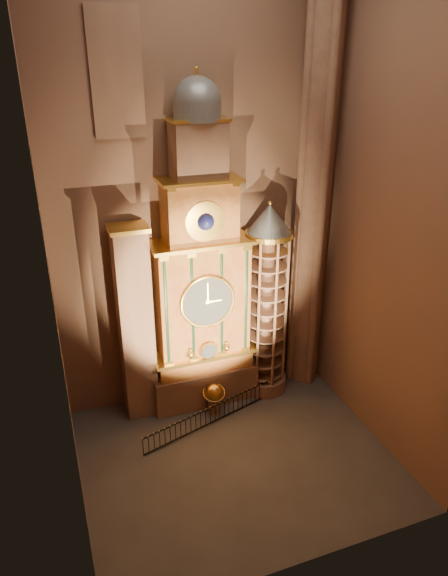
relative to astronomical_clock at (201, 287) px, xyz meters
name	(u,v)px	position (x,y,z in m)	size (l,w,h in m)	color
floor	(236,457)	(0.00, -4.96, -6.68)	(14.00, 14.00, 0.00)	#383330
wall_back	(193,197)	(0.00, 1.04, 4.32)	(22.00, 22.00, 0.00)	brown
wall_left	(47,257)	(-7.00, -4.96, 4.32)	(22.00, 22.00, 0.00)	brown
wall_right	(392,216)	(7.00, -4.96, 4.32)	(22.00, 22.00, 0.00)	brown
astronomical_clock	(201,287)	(0.00, 0.00, 0.00)	(5.60, 2.41, 16.70)	#8C634C
portrait_tower	(136,325)	(-3.40, 0.02, -1.53)	(1.80, 1.60, 10.20)	#8C634C
stair_turret	(266,304)	(3.50, -0.26, -1.41)	(2.50, 2.50, 10.80)	#8C634C
gothic_pier	(315,191)	(6.10, 0.04, 4.32)	(2.04, 2.04, 22.00)	#8C634C
stained_glass_window	(116,74)	(-3.20, 0.95, 9.82)	(2.20, 0.14, 5.20)	navy
celestial_globe	(214,396)	(0.13, -1.43, -5.65)	(1.37, 1.32, 1.71)	#8C634C
iron_railing	(213,414)	(-0.23, -2.29, -6.14)	(7.69, 2.36, 1.00)	black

